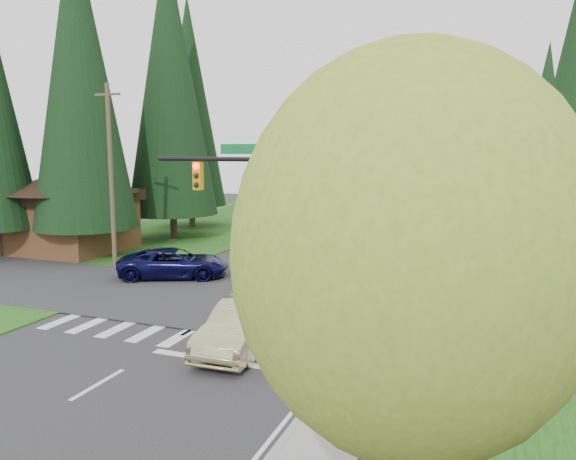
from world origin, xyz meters
The scene contains 31 objects.
ground centered at (0.00, 0.00, 0.00)m, with size 120.00×120.00×0.00m, color #28282B.
grass_east centered at (13.00, 20.00, 0.03)m, with size 14.00×110.00×0.06m, color #194211.
grass_west centered at (-13.00, 20.00, 0.03)m, with size 14.00×110.00×0.06m, color #194211.
cross_street centered at (0.00, 8.00, 0.00)m, with size 120.00×8.00×0.10m, color #28282B.
sidewalk_east centered at (6.90, 22.00, 0.07)m, with size 1.80×80.00×0.13m, color gray.
curb_east centered at (6.05, 22.00, 0.07)m, with size 0.20×80.00×0.13m, color gray.
stone_wall_north centered at (8.60, 30.00, 0.35)m, with size 0.70×40.00×0.70m, color #4C4438.
traffic_signal centered at (4.37, 4.50, 4.98)m, with size 8.70×0.37×6.80m.
brown_building centered at (-15.00, 15.00, 3.14)m, with size 8.40×8.40×5.40m.
utility_pole centered at (-9.50, 12.00, 5.14)m, with size 1.60×0.24×10.00m.
decid_tree_0 centered at (9.20, 14.00, 5.60)m, with size 4.80×4.80×8.37m.
decid_tree_1 centered at (9.30, 21.00, 5.80)m, with size 5.20×5.20×8.80m.
decid_tree_2 centered at (9.10, 28.00, 5.93)m, with size 5.00×5.00×8.82m.
decid_tree_3 centered at (9.20, 35.00, 5.66)m, with size 5.00×5.00×8.55m.
decid_tree_4 centered at (9.30, 42.00, 6.06)m, with size 5.40×5.40×9.18m.
decid_tree_5 centered at (9.10, 49.00, 5.53)m, with size 4.80×4.80×8.30m.
decid_tree_6 centered at (9.20, 56.00, 5.86)m, with size 5.20×5.20×8.86m.
decid_tree_south centered at (9.30, -6.00, 5.27)m, with size 4.60×4.60×7.92m.
conifer_w_a centered at (-13.00, 14.00, 10.79)m, with size 6.12×6.12×19.80m.
conifer_w_b centered at (-16.00, 18.00, 9.79)m, with size 5.44×5.44×17.80m.
conifer_w_c centered at (-12.00, 22.00, 11.29)m, with size 6.46×6.46×20.80m.
conifer_w_e centered at (-14.00, 28.00, 10.29)m, with size 5.78×5.78×18.80m.
conifer_e_b centered at (15.00, 34.00, 10.79)m, with size 6.12×6.12×19.80m.
conifer_e_c centered at (14.00, 48.00, 9.29)m, with size 5.10×5.10×16.80m.
sedan_champagne centered at (2.66, 3.00, 0.81)m, with size 1.72×4.94×1.63m, color tan.
suv_navy centered at (-5.06, 11.00, 0.76)m, with size 2.54×5.50×1.53m, color #0A0A35.
parked_car_a centered at (5.60, 14.05, 0.70)m, with size 1.64×4.08×1.39m, color silver.
parked_car_b centered at (5.60, 26.96, 0.62)m, with size 1.73×4.26×1.24m, color gray.
parked_car_c centered at (4.20, 29.00, 0.71)m, with size 1.49×4.28×1.41m, color #BABBC0.
parked_car_d centered at (5.32, 42.24, 0.70)m, with size 1.65×4.11×1.40m, color silver.
parked_car_e centered at (5.60, 47.33, 0.72)m, with size 2.03×4.99×1.45m, color #A3A3A7.
Camera 1 is at (10.32, -13.09, 6.60)m, focal length 35.00 mm.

